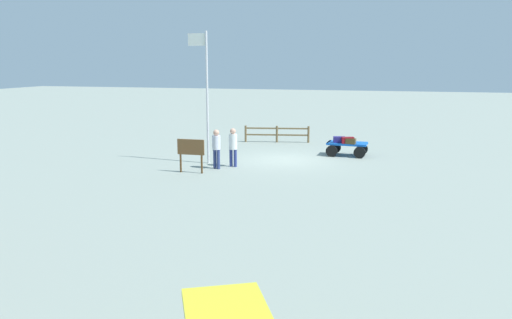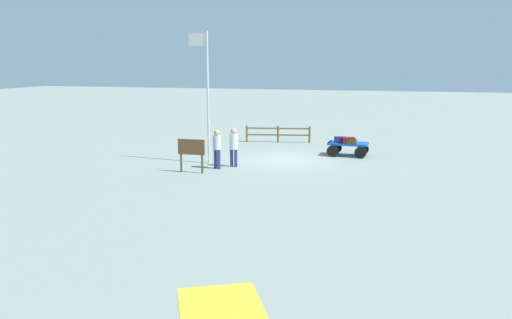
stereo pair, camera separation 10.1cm
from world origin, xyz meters
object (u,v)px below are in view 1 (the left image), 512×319
Objects in this scene: luggage_cart at (347,146)px; suitcase_grey at (339,140)px; suitcase_olive at (348,140)px; signboard at (191,150)px; suitcase_dark at (351,141)px; worker_lead at (233,144)px; worker_trailing at (216,145)px; flagpole at (205,88)px.

suitcase_grey is (0.36, 0.11, 0.33)m from luggage_cart.
signboard is at bearing 42.37° from suitcase_olive.
signboard is (6.02, 5.24, 0.17)m from suitcase_dark.
suitcase_olive is 0.46m from suitcase_grey.
suitcase_grey is at bearing -22.83° from suitcase_olive.
suitcase_olive reaches higher than suitcase_dark.
worker_lead reaches higher than luggage_cart.
worker_trailing reaches higher than suitcase_grey.
flagpole is (5.92, 3.56, 2.90)m from luggage_cart.
signboard is (5.87, 5.35, 0.15)m from suitcase_olive.
signboard is (1.28, 1.65, -0.04)m from worker_lead.
suitcase_grey is 7.76m from signboard.
flagpole is 3.19m from signboard.
worker_lead is at bearing 37.13° from suitcase_dark.
flagpole is (5.98, 3.27, 2.56)m from suitcase_olive.
luggage_cart is at bearing -135.82° from signboard.
signboard is at bearing 93.20° from flagpole.
signboard is (-0.12, 2.08, -2.42)m from flagpole.
flagpole reaches higher than worker_trailing.
worker_lead reaches higher than suitcase_grey.
suitcase_grey reaches higher than luggage_cart.
flagpole reaches higher than suitcase_dark.
flagpole is (0.84, -1.02, 2.36)m from worker_trailing.
signboard reaches higher than suitcase_grey.
luggage_cart is 1.15× the size of worker_lead.
suitcase_dark is 0.09× the size of flagpole.
suitcase_dark is 0.36× the size of signboard.
worker_trailing is at bearing 46.72° from worker_lead.
suitcase_olive is 1.30× the size of suitcase_dark.
luggage_cart is at bearing -149.00° from flagpole.
signboard is at bearing 55.59° from worker_trailing.
suitcase_dark is 6.75m from worker_trailing.
suitcase_olive reaches higher than luggage_cart.
suitcase_grey is 6.50m from worker_trailing.
suitcase_dark is 0.65m from suitcase_grey.
luggage_cart is 3.91× the size of suitcase_dark.
suitcase_olive is 6.70m from worker_trailing.
suitcase_olive is at bearing -35.69° from suitcase_dark.
luggage_cart is 0.55m from suitcase_dark.
worker_lead is at bearing 42.98° from suitcase_grey.
luggage_cart is 6.06m from worker_lead.
worker_lead is 0.29× the size of flagpole.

